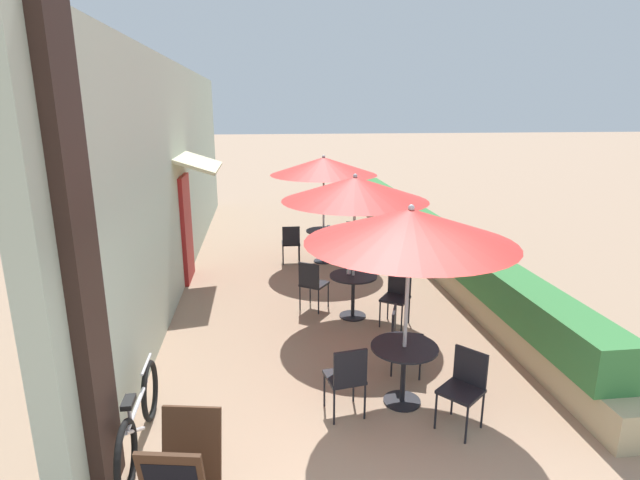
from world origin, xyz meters
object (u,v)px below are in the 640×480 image
(patio_table_near, at_px, (404,362))
(cafe_chair_far_left, at_px, (291,241))
(cafe_chair_mid_left, at_px, (397,293))
(patio_umbrella_far, at_px, (324,166))
(coffee_cup_mid, at_px, (349,271))
(patio_umbrella_near, at_px, (410,226))
(cafe_chair_near_left, at_px, (465,383))
(patio_umbrella_mid, at_px, (355,189))
(coffee_cup_far, at_px, (328,227))
(menu_board, at_px, (184,480))
(patio_table_far, at_px, (323,239))
(patio_table_mid, at_px, (353,287))
(cafe_chair_far_right, at_px, (355,238))
(bicycle_leaning, at_px, (139,419))
(cafe_chair_near_right, at_px, (402,335))
(cafe_chair_near_back, at_px, (347,375))
(cafe_chair_mid_right, at_px, (312,282))

(patio_table_near, xyz_separation_m, cafe_chair_far_left, (-0.96, 5.53, -0.01))
(cafe_chair_far_left, bearing_deg, patio_table_near, -78.88)
(cafe_chair_mid_left, height_order, patio_umbrella_far, patio_umbrella_far)
(coffee_cup_mid, distance_m, patio_umbrella_far, 3.29)
(patio_umbrella_near, xyz_separation_m, cafe_chair_near_left, (0.53, -0.51, -1.63))
(patio_umbrella_mid, xyz_separation_m, coffee_cup_far, (0.02, 3.14, -1.38))
(cafe_chair_far_left, bearing_deg, coffee_cup_mid, -73.97)
(menu_board, bearing_deg, cafe_chair_mid_left, 63.29)
(cafe_chair_mid_left, distance_m, coffee_cup_far, 3.55)
(patio_table_far, relative_size, cafe_chair_far_left, 0.89)
(patio_table_mid, bearing_deg, cafe_chair_far_right, 78.64)
(cafe_chair_near_left, bearing_deg, patio_table_far, -32.83)
(patio_table_far, height_order, cafe_chair_far_right, cafe_chair_far_right)
(coffee_cup_far, bearing_deg, cafe_chair_near_left, -84.10)
(cafe_chair_mid_left, distance_m, bicycle_leaning, 4.32)
(patio_table_near, height_order, cafe_chair_near_left, cafe_chair_near_left)
(patio_umbrella_mid, height_order, cafe_chair_mid_left, patio_umbrella_mid)
(patio_umbrella_near, relative_size, menu_board, 2.50)
(bicycle_leaning, bearing_deg, patio_umbrella_near, 9.15)
(patio_table_far, distance_m, menu_board, 7.45)
(cafe_chair_mid_left, bearing_deg, patio_umbrella_mid, 5.99)
(bicycle_leaning, bearing_deg, cafe_chair_near_right, 20.90)
(cafe_chair_far_left, bearing_deg, cafe_chair_near_left, -74.90)
(patio_table_near, distance_m, cafe_chair_mid_left, 2.23)
(cafe_chair_near_right, height_order, cafe_chair_near_back, same)
(patio_umbrella_near, height_order, patio_umbrella_mid, same)
(menu_board, bearing_deg, patio_table_near, 44.58)
(cafe_chair_near_back, height_order, bicycle_leaning, cafe_chair_near_back)
(cafe_chair_near_left, bearing_deg, cafe_chair_far_left, -26.07)
(patio_table_near, bearing_deg, bicycle_leaning, -170.12)
(cafe_chair_mid_left, height_order, menu_board, menu_board)
(patio_umbrella_mid, bearing_deg, cafe_chair_far_left, 105.43)
(patio_table_far, bearing_deg, menu_board, -105.95)
(cafe_chair_mid_right, distance_m, bicycle_leaning, 3.98)
(cafe_chair_far_left, distance_m, cafe_chair_far_right, 1.47)
(patio_table_far, bearing_deg, cafe_chair_near_back, -94.69)
(patio_table_mid, xyz_separation_m, bicycle_leaning, (-2.75, -3.02, -0.18))
(cafe_chair_near_left, xyz_separation_m, patio_table_far, (-0.76, 6.10, 0.01))
(patio_umbrella_far, distance_m, cafe_chair_far_right, 1.79)
(patio_umbrella_mid, bearing_deg, patio_table_near, -87.08)
(cafe_chair_mid_right, bearing_deg, cafe_chair_near_left, -34.31)
(cafe_chair_mid_right, distance_m, patio_table_far, 2.77)
(coffee_cup_mid, bearing_deg, cafe_chair_near_back, -100.40)
(patio_umbrella_far, distance_m, cafe_chair_far_left, 1.79)
(patio_table_near, xyz_separation_m, patio_table_far, (-0.23, 5.59, 0.00))
(cafe_chair_near_right, bearing_deg, patio_umbrella_far, -155.10)
(patio_umbrella_mid, relative_size, bicycle_leaning, 1.35)
(cafe_chair_near_left, distance_m, cafe_chair_far_left, 6.22)
(patio_umbrella_near, distance_m, patio_table_far, 5.83)
(patio_table_mid, height_order, coffee_cup_mid, coffee_cup_mid)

